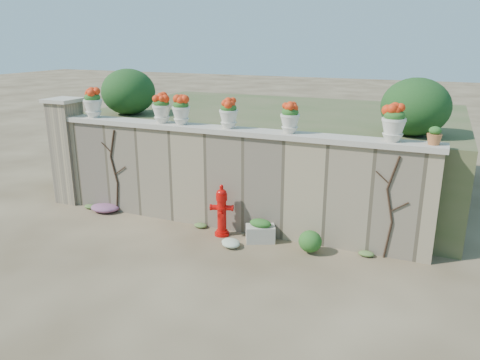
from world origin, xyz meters
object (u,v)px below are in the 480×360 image
at_px(fire_hydrant, 222,210).
at_px(terracotta_pot, 434,137).
at_px(urn_pot_0, 93,103).
at_px(planter_box, 260,231).

xyz_separation_m(fire_hydrant, terracotta_pot, (3.73, 0.46, 1.71)).
bearing_deg(terracotta_pot, urn_pot_0, -180.00).
bearing_deg(urn_pot_0, fire_hydrant, -7.83).
bearing_deg(fire_hydrant, planter_box, -15.88).
relative_size(fire_hydrant, planter_box, 1.65).
xyz_separation_m(fire_hydrant, urn_pot_0, (-3.37, 0.46, 1.89)).
height_order(fire_hydrant, urn_pot_0, urn_pot_0).
relative_size(planter_box, urn_pot_0, 1.00).
distance_m(planter_box, urn_pot_0, 4.75).
bearing_deg(planter_box, terracotta_pot, -16.09).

